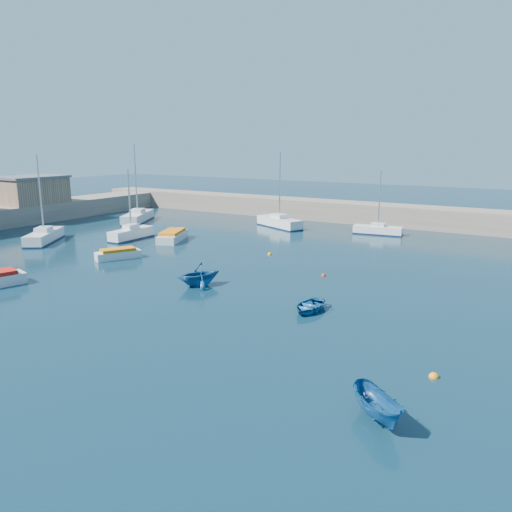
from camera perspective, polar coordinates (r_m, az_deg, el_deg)
The scene contains 16 objects.
ground at distance 27.86m, azimuth -14.21°, elevation -9.49°, with size 220.00×220.00×0.00m, color #0C2836.
back_wall at distance 67.15m, azimuth 14.79°, elevation 4.59°, with size 96.00×4.50×2.60m, color #7B6D5E.
brick_shed_a at distance 74.00m, azimuth -24.30°, elevation 6.79°, with size 6.00×8.00×3.40m, color #85664D.
sailboat_2 at distance 58.07m, azimuth -23.05°, elevation 2.10°, with size 5.57×6.94×9.25m.
sailboat_3 at distance 56.70m, azimuth -14.06°, elevation 2.53°, with size 1.77×5.72×7.69m.
sailboat_4 at distance 69.35m, azimuth -13.37°, elevation 4.40°, with size 5.59×8.07×10.34m.
sailboat_5 at distance 62.97m, azimuth 2.68°, elevation 3.90°, with size 7.27×4.81×9.37m.
sailboat_6 at distance 59.68m, azimuth 13.75°, elevation 2.92°, with size 5.68×2.23×7.32m.
motorboat_1 at distance 47.39m, azimuth -15.48°, elevation 0.24°, with size 3.13×4.19×0.98m.
motorboat_2 at distance 55.02m, azimuth -9.51°, elevation 2.30°, with size 3.98×5.88×1.15m.
dinghy_center at distance 31.81m, azimuth 6.11°, elevation -5.71°, with size 2.22×3.11×0.64m, color navy.
dinghy_left at distance 37.22m, azimuth -6.59°, elevation -2.07°, with size 2.91×3.38×1.78m, color navy.
dinghy_right at distance 20.31m, azimuth 13.74°, elevation -16.41°, with size 1.15×3.04×1.18m, color navy.
buoy_1 at distance 40.27m, azimuth 7.73°, elevation -2.27°, with size 0.38×0.38×0.38m, color #B8250D.
buoy_2 at distance 24.63m, azimuth 19.65°, elevation -12.91°, with size 0.46×0.46×0.46m, color orange.
buoy_3 at distance 47.56m, azimuth 1.58°, elevation 0.18°, with size 0.41×0.41×0.41m, color orange.
Camera 1 is at (18.70, -17.86, 10.37)m, focal length 35.00 mm.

